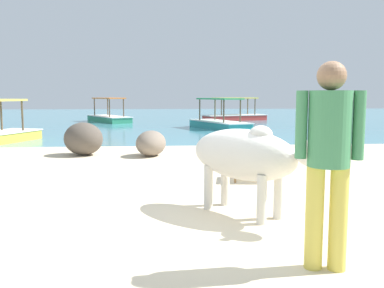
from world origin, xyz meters
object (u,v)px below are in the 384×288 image
at_px(boat_green, 109,117).
at_px(deck_chair_near, 258,157).
at_px(boat_red, 235,116).
at_px(cow, 246,156).
at_px(boat_teal, 219,122).
at_px(person_standing, 329,150).

bearing_deg(boat_green, deck_chair_near, -13.74).
bearing_deg(boat_red, cow, 60.02).
xyz_separation_m(cow, deck_chair_near, (0.61, 1.95, -0.30)).
bearing_deg(deck_chair_near, boat_teal, -84.89).
bearing_deg(boat_green, person_standing, -17.14).
height_order(boat_teal, boat_red, same).
bearing_deg(person_standing, cow, 25.86).
relative_size(person_standing, boat_teal, 0.42).
distance_m(deck_chair_near, boat_teal, 11.07).
relative_size(boat_red, boat_green, 1.02).
bearing_deg(boat_red, boat_green, -13.54).
height_order(deck_chair_near, boat_green, boat_green).
distance_m(boat_teal, boat_green, 7.23).
relative_size(boat_teal, boat_green, 1.02).
relative_size(cow, boat_red, 0.44).
distance_m(deck_chair_near, person_standing, 3.55).
bearing_deg(boat_teal, boat_green, 25.69).
distance_m(cow, boat_red, 19.04).
height_order(cow, boat_green, boat_green).
relative_size(person_standing, boat_red, 0.42).
xyz_separation_m(deck_chair_near, boat_teal, (0.95, 11.03, -0.13)).
bearing_deg(boat_green, boat_teal, 17.67).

